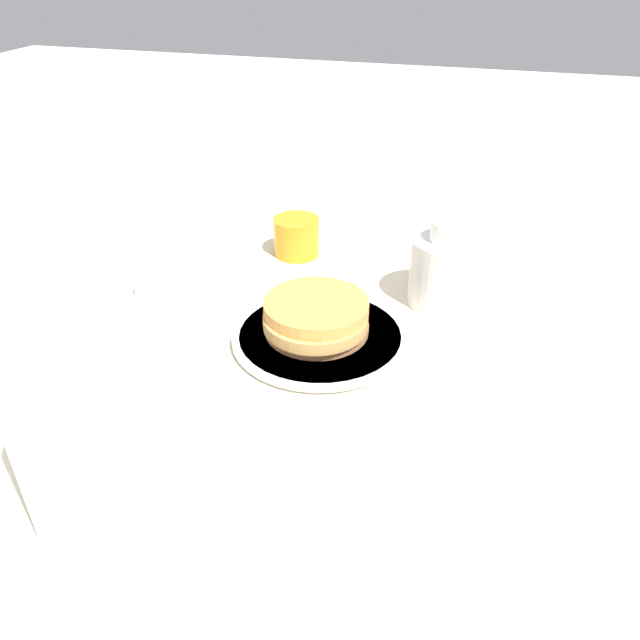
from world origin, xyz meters
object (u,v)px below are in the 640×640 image
plate (320,336)px  cream_jug (446,269)px  pancake_stack (316,318)px  juice_glass (297,237)px  water_bottle_mid (57,439)px

plate → cream_jug: bearing=135.6°
pancake_stack → juice_glass: juice_glass is taller
plate → juice_glass: size_ratio=3.07×
pancake_stack → water_bottle_mid: bearing=-18.4°
plate → cream_jug: cream_jug is taller
plate → juice_glass: juice_glass is taller
pancake_stack → water_bottle_mid: (0.36, -0.12, 0.08)m
water_bottle_mid → plate: bearing=160.7°
plate → pancake_stack: size_ratio=1.61×
juice_glass → plate: bearing=24.6°
cream_jug → water_bottle_mid: size_ratio=0.55×
juice_glass → water_bottle_mid: water_bottle_mid is taller
plate → juice_glass: bearing=-155.4°
plate → cream_jug: size_ratio=1.84×
plate → water_bottle_mid: 0.39m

